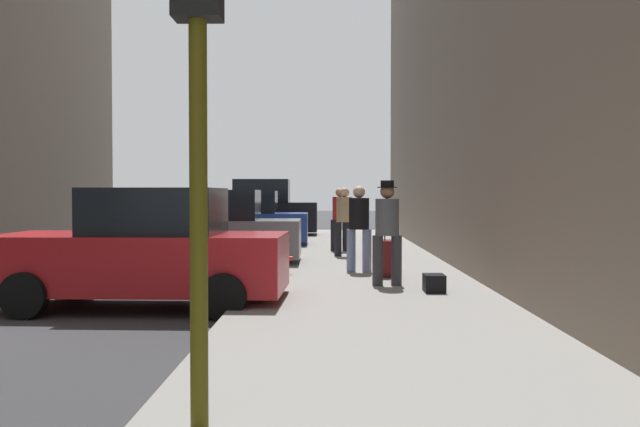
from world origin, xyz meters
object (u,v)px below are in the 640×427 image
(pedestrian_in_tan_coat, at_px, (344,218))
(pedestrian_with_beanie, at_px, (387,227))
(traffic_light, at_px, (198,34))
(rolling_suitcase, at_px, (385,258))
(duffel_bag, at_px, (434,283))
(parked_blue_sedan, at_px, (241,222))
(parked_red_hatchback, at_px, (146,251))
(pedestrian_in_red_jacket, at_px, (340,216))
(parked_gray_coupe, at_px, (210,231))
(fire_hydrant, at_px, (282,256))
(pedestrian_in_jeans, at_px, (359,224))
(parked_black_suv, at_px, (258,211))

(pedestrian_in_tan_coat, distance_m, pedestrian_with_beanie, 5.71)
(traffic_light, bearing_deg, rolling_suitcase, 77.57)
(pedestrian_with_beanie, xyz_separation_m, duffel_bag, (0.68, -0.80, -0.85))
(pedestrian_with_beanie, bearing_deg, traffic_light, -104.15)
(parked_blue_sedan, bearing_deg, parked_red_hatchback, -90.00)
(pedestrian_in_red_jacket, relative_size, pedestrian_with_beanie, 0.96)
(parked_red_hatchback, distance_m, pedestrian_in_tan_coat, 7.86)
(pedestrian_in_tan_coat, bearing_deg, duffel_bag, -78.80)
(pedestrian_with_beanie, relative_size, duffel_bag, 4.04)
(parked_blue_sedan, distance_m, pedestrian_with_beanie, 10.42)
(parked_gray_coupe, xyz_separation_m, pedestrian_in_tan_coat, (3.10, 1.54, 0.26))
(parked_blue_sedan, xyz_separation_m, fire_hydrant, (1.80, -8.06, -0.35))
(parked_blue_sedan, distance_m, traffic_light, 17.26)
(parked_gray_coupe, height_order, fire_hydrant, parked_gray_coupe)
(pedestrian_in_jeans, height_order, rolling_suitcase, pedestrian_in_jeans)
(traffic_light, relative_size, rolling_suitcase, 3.46)
(parked_black_suv, distance_m, pedestrian_in_tan_coat, 9.91)
(parked_red_hatchback, distance_m, pedestrian_in_red_jacket, 9.31)
(traffic_light, bearing_deg, pedestrian_in_jeans, 81.20)
(pedestrian_in_jeans, xyz_separation_m, duffel_bag, (1.07, -2.89, -0.81))
(parked_black_suv, xyz_separation_m, pedestrian_in_jeans, (3.31, -12.99, 0.07))
(fire_hydrant, bearing_deg, pedestrian_in_red_jacket, 77.83)
(parked_blue_sedan, relative_size, rolling_suitcase, 4.07)
(parked_black_suv, height_order, fire_hydrant, parked_black_suv)
(fire_hydrant, relative_size, pedestrian_in_tan_coat, 0.41)
(fire_hydrant, bearing_deg, pedestrian_with_beanie, -41.52)
(pedestrian_in_jeans, xyz_separation_m, pedestrian_with_beanie, (0.39, -2.09, 0.03))
(parked_black_suv, bearing_deg, fire_hydrant, -82.34)
(duffel_bag, bearing_deg, pedestrian_in_red_jacket, 99.66)
(pedestrian_in_tan_coat, xyz_separation_m, pedestrian_with_beanie, (0.60, -5.68, 0.03))
(fire_hydrant, bearing_deg, parked_gray_coupe, 126.24)
(pedestrian_in_jeans, bearing_deg, duffel_bag, -69.73)
(pedestrian_in_red_jacket, relative_size, duffel_bag, 3.89)
(pedestrian_in_red_jacket, bearing_deg, parked_red_hatchback, -108.86)
(fire_hydrant, xyz_separation_m, pedestrian_in_jeans, (1.51, 0.42, 0.61))
(duffel_bag, bearing_deg, parked_black_suv, 105.41)
(parked_red_hatchback, bearing_deg, pedestrian_with_beanie, 22.72)
(parked_red_hatchback, bearing_deg, pedestrian_in_tan_coat, 66.80)
(rolling_suitcase, bearing_deg, duffel_bag, -73.90)
(traffic_light, distance_m, pedestrian_in_tan_coat, 13.16)
(pedestrian_in_jeans, distance_m, rolling_suitcase, 1.07)
(fire_hydrant, bearing_deg, pedestrian_in_jeans, 15.43)
(pedestrian_in_tan_coat, xyz_separation_m, pedestrian_in_red_jacket, (-0.09, 1.58, 0.00))
(parked_red_hatchback, bearing_deg, fire_hydrant, 60.79)
(parked_red_hatchback, relative_size, traffic_light, 1.18)
(parked_blue_sedan, xyz_separation_m, pedestrian_in_red_jacket, (3.01, -2.48, 0.26))
(parked_black_suv, relative_size, traffic_light, 1.28)
(pedestrian_with_beanie, distance_m, duffel_bag, 1.35)
(fire_hydrant, distance_m, rolling_suitcase, 1.99)
(parked_blue_sedan, bearing_deg, pedestrian_in_tan_coat, -52.69)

